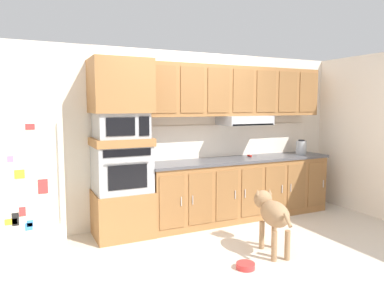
# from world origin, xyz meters

# --- Properties ---
(ground_plane) EXTENTS (9.60, 9.60, 0.00)m
(ground_plane) POSITION_xyz_m (0.00, 0.00, 0.00)
(ground_plane) COLOR beige
(back_kitchen_wall) EXTENTS (6.20, 0.12, 2.50)m
(back_kitchen_wall) POSITION_xyz_m (0.00, 1.11, 1.25)
(back_kitchen_wall) COLOR silver
(back_kitchen_wall) RESTS_ON ground
(side_panel_right) EXTENTS (0.12, 7.10, 2.50)m
(side_panel_right) POSITION_xyz_m (2.80, 0.00, 1.25)
(side_panel_right) COLOR white
(side_panel_right) RESTS_ON ground
(refrigerator) EXTENTS (0.76, 0.73, 1.76)m
(refrigerator) POSITION_xyz_m (-2.10, 0.68, 0.88)
(refrigerator) COLOR silver
(refrigerator) RESTS_ON ground
(oven_base_cabinet) EXTENTS (0.74, 0.62, 0.60)m
(oven_base_cabinet) POSITION_xyz_m (-0.97, 0.75, 0.30)
(oven_base_cabinet) COLOR #996638
(oven_base_cabinet) RESTS_ON ground
(built_in_oven) EXTENTS (0.70, 0.62, 0.60)m
(built_in_oven) POSITION_xyz_m (-0.97, 0.75, 0.90)
(built_in_oven) COLOR #A8AAAF
(built_in_oven) RESTS_ON oven_base_cabinet
(appliance_mid_shelf) EXTENTS (0.74, 0.62, 0.10)m
(appliance_mid_shelf) POSITION_xyz_m (-0.97, 0.75, 1.25)
(appliance_mid_shelf) COLOR #996638
(appliance_mid_shelf) RESTS_ON built_in_oven
(microwave) EXTENTS (0.64, 0.54, 0.32)m
(microwave) POSITION_xyz_m (-0.97, 0.75, 1.46)
(microwave) COLOR #A8AAAF
(microwave) RESTS_ON appliance_mid_shelf
(appliance_upper_cabinet) EXTENTS (0.74, 0.62, 0.68)m
(appliance_upper_cabinet) POSITION_xyz_m (-0.97, 0.75, 1.96)
(appliance_upper_cabinet) COLOR #996638
(appliance_upper_cabinet) RESTS_ON microwave
(lower_cabinet_run) EXTENTS (2.93, 0.63, 0.88)m
(lower_cabinet_run) POSITION_xyz_m (0.87, 0.75, 0.44)
(lower_cabinet_run) COLOR #996638
(lower_cabinet_run) RESTS_ON ground
(countertop_slab) EXTENTS (2.97, 0.64, 0.04)m
(countertop_slab) POSITION_xyz_m (0.87, 0.75, 0.90)
(countertop_slab) COLOR #4C4C51
(countertop_slab) RESTS_ON lower_cabinet_run
(backsplash_panel) EXTENTS (2.97, 0.02, 0.50)m
(backsplash_panel) POSITION_xyz_m (0.87, 1.04, 1.17)
(backsplash_panel) COLOR white
(backsplash_panel) RESTS_ON countertop_slab
(upper_cabinet_with_hood) EXTENTS (2.93, 0.48, 0.88)m
(upper_cabinet_with_hood) POSITION_xyz_m (0.88, 0.87, 1.90)
(upper_cabinet_with_hood) COLOR #996638
(upper_cabinet_with_hood) RESTS_ON backsplash_panel
(screwdriver) EXTENTS (0.13, 0.12, 0.03)m
(screwdriver) POSITION_xyz_m (1.10, 0.83, 0.93)
(screwdriver) COLOR red
(screwdriver) RESTS_ON countertop_slab
(electric_kettle) EXTENTS (0.17, 0.17, 0.24)m
(electric_kettle) POSITION_xyz_m (2.01, 0.70, 1.03)
(electric_kettle) COLOR #A8AAAF
(electric_kettle) RESTS_ON countertop_slab
(dog) EXTENTS (0.40, 0.93, 0.69)m
(dog) POSITION_xyz_m (0.48, -0.52, 0.47)
(dog) COLOR #997551
(dog) RESTS_ON ground
(dog_food_bowl) EXTENTS (0.20, 0.20, 0.06)m
(dog_food_bowl) POSITION_xyz_m (-0.05, -0.78, 0.03)
(dog_food_bowl) COLOR red
(dog_food_bowl) RESTS_ON ground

